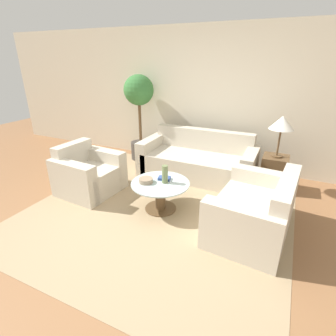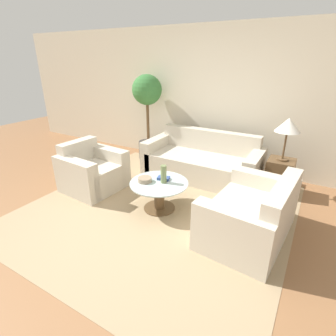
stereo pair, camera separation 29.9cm
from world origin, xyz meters
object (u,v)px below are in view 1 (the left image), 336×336
(sofa_main, at_px, (198,161))
(vase, at_px, (165,174))
(loveseat, at_px, (257,213))
(potted_plant, at_px, (139,106))
(coffee_table, at_px, (160,192))
(armchair, at_px, (87,175))
(table_lamp, at_px, (282,124))
(bowl, at_px, (146,180))
(book_stack, at_px, (164,178))

(sofa_main, relative_size, vase, 8.03)
(loveseat, relative_size, potted_plant, 0.79)
(vase, bearing_deg, coffee_table, -151.50)
(armchair, relative_size, vase, 3.67)
(armchair, bearing_deg, potted_plant, 3.16)
(sofa_main, distance_m, loveseat, 1.83)
(sofa_main, xyz_separation_m, armchair, (-1.41, -1.36, 0.01))
(loveseat, height_order, table_lamp, table_lamp)
(sofa_main, bearing_deg, coffee_table, -93.45)
(vase, bearing_deg, bowl, -155.19)
(potted_plant, height_order, book_stack, potted_plant)
(sofa_main, relative_size, bowl, 10.56)
(loveseat, bearing_deg, table_lamp, -178.00)
(table_lamp, xyz_separation_m, book_stack, (-1.39, -1.27, -0.66))
(potted_plant, bearing_deg, table_lamp, -5.97)
(armchair, height_order, vase, armchair)
(loveseat, relative_size, table_lamp, 2.08)
(table_lamp, bearing_deg, armchair, -153.21)
(armchair, bearing_deg, bowl, -90.59)
(potted_plant, bearing_deg, sofa_main, -11.95)
(potted_plant, bearing_deg, coffee_table, -51.85)
(coffee_table, bearing_deg, vase, 28.50)
(table_lamp, bearing_deg, sofa_main, -179.47)
(loveseat, xyz_separation_m, potted_plant, (-2.63, 1.65, 0.86))
(armchair, xyz_separation_m, table_lamp, (2.72, 1.37, 0.82))
(armchair, xyz_separation_m, coffee_table, (1.33, -0.01, -0.01))
(table_lamp, bearing_deg, bowl, -137.05)
(sofa_main, bearing_deg, loveseat, -47.59)
(sofa_main, height_order, armchair, sofa_main)
(coffee_table, xyz_separation_m, table_lamp, (1.39, 1.38, 0.83))
(sofa_main, height_order, potted_plant, potted_plant)
(loveseat, bearing_deg, coffee_table, -84.37)
(table_lamp, xyz_separation_m, vase, (-1.33, -1.35, -0.55))
(potted_plant, relative_size, book_stack, 9.08)
(loveseat, height_order, potted_plant, potted_plant)
(bowl, bearing_deg, table_lamp, 42.95)
(armchair, xyz_separation_m, bowl, (1.15, -0.09, 0.17))
(armchair, bearing_deg, vase, -85.22)
(vase, relative_size, book_stack, 1.34)
(sofa_main, xyz_separation_m, potted_plant, (-1.39, 0.29, 0.86))
(potted_plant, height_order, bowl, potted_plant)
(book_stack, bearing_deg, vase, -71.87)
(table_lamp, distance_m, potted_plant, 2.71)
(bowl, bearing_deg, coffee_table, 23.63)
(armchair, bearing_deg, sofa_main, -42.15)
(sofa_main, distance_m, armchair, 1.96)
(sofa_main, relative_size, coffee_table, 2.50)
(bowl, relative_size, book_stack, 1.02)
(potted_plant, bearing_deg, vase, -50.14)
(table_lamp, relative_size, vase, 2.56)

